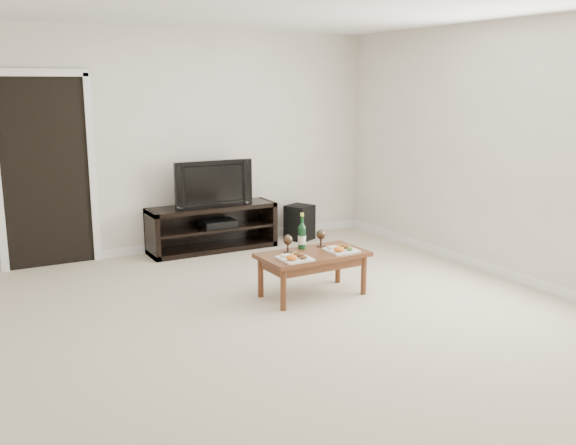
# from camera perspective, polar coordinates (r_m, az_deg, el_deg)

# --- Properties ---
(floor) EXTENTS (5.50, 5.50, 0.00)m
(floor) POSITION_cam_1_polar(r_m,az_deg,el_deg) (5.58, 0.64, -8.50)
(floor) COLOR #C1B49B
(floor) RESTS_ON ground
(back_wall) EXTENTS (5.00, 0.04, 2.60)m
(back_wall) POSITION_cam_1_polar(r_m,az_deg,el_deg) (7.78, -9.50, 7.11)
(back_wall) COLOR beige
(back_wall) RESTS_ON ground
(doorway) EXTENTS (0.90, 0.02, 2.05)m
(doorway) POSITION_cam_1_polar(r_m,az_deg,el_deg) (7.41, -20.72, 4.08)
(doorway) COLOR black
(doorway) RESTS_ON ground
(media_console) EXTENTS (1.55, 0.45, 0.55)m
(media_console) POSITION_cam_1_polar(r_m,az_deg,el_deg) (7.78, -6.74, -0.47)
(media_console) COLOR black
(media_console) RESTS_ON ground
(television) EXTENTS (0.96, 0.16, 0.55)m
(television) POSITION_cam_1_polar(r_m,az_deg,el_deg) (7.67, -6.85, 3.54)
(television) COLOR black
(television) RESTS_ON media_console
(av_receiver) EXTENTS (0.41, 0.31, 0.08)m
(av_receiver) POSITION_cam_1_polar(r_m,az_deg,el_deg) (7.78, -6.25, -0.07)
(av_receiver) COLOR black
(av_receiver) RESTS_ON media_console
(subwoofer) EXTENTS (0.40, 0.40, 0.45)m
(subwoofer) POSITION_cam_1_polar(r_m,az_deg,el_deg) (8.26, 1.03, 0.01)
(subwoofer) COLOR black
(subwoofer) RESTS_ON ground
(coffee_table) EXTENTS (1.02, 0.58, 0.42)m
(coffee_table) POSITION_cam_1_polar(r_m,az_deg,el_deg) (6.09, 2.19, -4.62)
(coffee_table) COLOR brown
(coffee_table) RESTS_ON ground
(plate_left) EXTENTS (0.27, 0.27, 0.07)m
(plate_left) POSITION_cam_1_polar(r_m,az_deg,el_deg) (5.79, 0.62, -2.99)
(plate_left) COLOR white
(plate_left) RESTS_ON coffee_table
(plate_right) EXTENTS (0.27, 0.27, 0.07)m
(plate_right) POSITION_cam_1_polar(r_m,az_deg,el_deg) (6.10, 4.77, -2.25)
(plate_right) COLOR white
(plate_right) RESTS_ON coffee_table
(wine_bottle) EXTENTS (0.07, 0.07, 0.35)m
(wine_bottle) POSITION_cam_1_polar(r_m,az_deg,el_deg) (6.15, 1.25, -0.75)
(wine_bottle) COLOR #0E361A
(wine_bottle) RESTS_ON coffee_table
(goblet_left) EXTENTS (0.09, 0.09, 0.17)m
(goblet_left) POSITION_cam_1_polar(r_m,az_deg,el_deg) (6.03, -0.02, -1.88)
(goblet_left) COLOR #3E2E22
(goblet_left) RESTS_ON coffee_table
(goblet_right) EXTENTS (0.09, 0.09, 0.17)m
(goblet_right) POSITION_cam_1_polar(r_m,az_deg,el_deg) (6.25, 2.94, -1.39)
(goblet_right) COLOR #3E2E22
(goblet_right) RESTS_ON coffee_table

